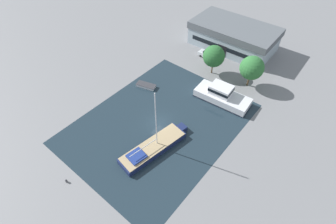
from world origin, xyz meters
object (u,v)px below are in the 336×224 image
sailboat_moored (154,147)px  motor_cruiser (222,95)px  warehouse_building (234,36)px  quay_tree_by_water (252,68)px  small_dinghy (146,86)px  parked_car (208,55)px  quay_tree_near_building (214,56)px

sailboat_moored → motor_cruiser: bearing=91.7°
warehouse_building → quay_tree_by_water: (10.02, -11.07, 1.47)m
quay_tree_by_water → small_dinghy: 21.36m
quay_tree_by_water → parked_car: (-11.83, 3.27, -3.50)m
quay_tree_near_building → small_dinghy: quay_tree_near_building is taller
quay_tree_near_building → motor_cruiser: size_ratio=0.59×
quay_tree_near_building → sailboat_moored: bearing=-80.4°
warehouse_building → sailboat_moored: (5.97, -35.69, -2.26)m
quay_tree_near_building → parked_car: 6.75m
warehouse_building → motor_cruiser: warehouse_building is taller
warehouse_building → quay_tree_near_building: quay_tree_near_building is taller
quay_tree_near_building → parked_car: quay_tree_near_building is taller
quay_tree_near_building → parked_car: size_ratio=1.36×
sailboat_moored → small_dinghy: (-11.80, 10.89, -0.31)m
motor_cruiser → parked_car: bearing=38.9°
sailboat_moored → quay_tree_by_water: bearing=90.0°
warehouse_building → parked_car: warehouse_building is taller
quay_tree_by_water → small_dinghy: (-15.85, -13.74, -4.04)m
warehouse_building → sailboat_moored: 36.26m
warehouse_building → small_dinghy: (-5.83, -24.80, -2.57)m
small_dinghy → quay_tree_by_water: bearing=-65.3°
parked_car → motor_cruiser: bearing=-137.6°
warehouse_building → quay_tree_by_water: size_ratio=2.99×
warehouse_building → quay_tree_by_water: quay_tree_by_water is taller
motor_cruiser → warehouse_building: bearing=19.7°
warehouse_building → quay_tree_near_building: (1.99, -12.22, 1.37)m
warehouse_building → sailboat_moored: size_ratio=1.53×
parked_car → sailboat_moored: sailboat_moored is taller
warehouse_building → quay_tree_near_building: size_ratio=3.09×
quay_tree_by_water → motor_cruiser: size_ratio=0.61×
motor_cruiser → sailboat_moored: bearing=167.9°
quay_tree_by_water → sailboat_moored: (-4.05, -24.62, -3.74)m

